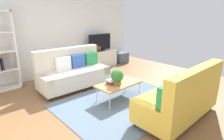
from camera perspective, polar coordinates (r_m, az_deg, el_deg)
ground_plane at (r=4.57m, az=0.45°, el=-8.97°), size 7.68×7.68×0.00m
wall_far at (r=6.47m, az=-17.02°, el=11.38°), size 6.40×0.12×2.90m
area_rug at (r=4.40m, az=3.45°, el=-10.00°), size 2.90×2.20×0.01m
couch_beige at (r=5.24m, az=-11.93°, el=-0.59°), size 1.92×0.89×1.10m
couch_green at (r=3.84m, az=20.55°, el=-8.15°), size 1.90×0.85×1.10m
coffee_table at (r=4.40m, az=2.12°, el=-4.44°), size 1.10×0.56×0.42m
tv_console at (r=7.20m, az=-3.76°, el=3.44°), size 1.40×0.44×0.64m
tv at (r=7.06m, az=-3.75°, el=8.41°), size 1.00×0.20×0.64m
storage_trunk at (r=7.87m, az=2.98°, el=3.88°), size 0.52×0.40×0.44m
potted_plant at (r=4.24m, az=1.59°, el=-2.01°), size 0.30×0.30×0.37m
table_book_0 at (r=4.35m, az=0.00°, el=-4.07°), size 0.25×0.19×0.03m
table_book_1 at (r=4.34m, az=0.00°, el=-3.63°), size 0.28×0.24×0.04m
table_book_2 at (r=4.33m, az=0.00°, el=-3.18°), size 0.25×0.20×0.03m
vase_0 at (r=6.82m, az=-7.91°, el=5.94°), size 0.13×0.13×0.15m
vase_1 at (r=6.92m, az=-6.64°, el=6.12°), size 0.12×0.12×0.14m
bottle_0 at (r=6.95m, az=-5.02°, el=6.38°), size 0.05×0.05×0.18m
bottle_1 at (r=7.01m, az=-4.35°, el=6.63°), size 0.05×0.05×0.21m
bottle_2 at (r=7.07m, az=-3.74°, el=6.56°), size 0.05×0.05×0.17m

